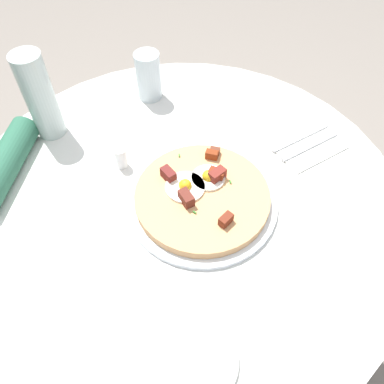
{
  "coord_description": "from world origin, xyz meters",
  "views": [
    {
      "loc": [
        0.1,
        -0.54,
        1.45
      ],
      "look_at": [
        0.02,
        -0.01,
        0.77
      ],
      "focal_mm": 36.33,
      "sensor_mm": 36.0,
      "label": 1
    }
  ],
  "objects_px": {
    "pizza_plate": "(202,201)",
    "pepper_shaker": "(9,158)",
    "water_glass": "(148,76)",
    "knife": "(301,137)",
    "dining_table": "(184,233)",
    "salt_shaker": "(121,158)",
    "fork": "(310,146)",
    "breakfast_pizza": "(202,195)",
    "bread_plate": "(194,360)",
    "water_bottle": "(40,97)"
  },
  "relations": [
    {
      "from": "bread_plate",
      "to": "water_glass",
      "type": "bearing_deg",
      "value": 107.65
    },
    {
      "from": "pizza_plate",
      "to": "salt_shaker",
      "type": "distance_m",
      "value": 0.22
    },
    {
      "from": "pizza_plate",
      "to": "water_glass",
      "type": "distance_m",
      "value": 0.41
    },
    {
      "from": "pizza_plate",
      "to": "bread_plate",
      "type": "relative_size",
      "value": 2.22
    },
    {
      "from": "breakfast_pizza",
      "to": "salt_shaker",
      "type": "distance_m",
      "value": 0.22
    },
    {
      "from": "pepper_shaker",
      "to": "water_bottle",
      "type": "bearing_deg",
      "value": 67.19
    },
    {
      "from": "water_glass",
      "to": "pepper_shaker",
      "type": "relative_size",
      "value": 2.61
    },
    {
      "from": "water_bottle",
      "to": "pepper_shaker",
      "type": "xyz_separation_m",
      "value": [
        -0.05,
        -0.13,
        -0.09
      ]
    },
    {
      "from": "pizza_plate",
      "to": "water_bottle",
      "type": "xyz_separation_m",
      "value": [
        -0.42,
        0.18,
        0.11
      ]
    },
    {
      "from": "pizza_plate",
      "to": "breakfast_pizza",
      "type": "relative_size",
      "value": 1.13
    },
    {
      "from": "dining_table",
      "to": "pepper_shaker",
      "type": "bearing_deg",
      "value": 176.56
    },
    {
      "from": "pizza_plate",
      "to": "pepper_shaker",
      "type": "relative_size",
      "value": 6.59
    },
    {
      "from": "knife",
      "to": "bread_plate",
      "type": "bearing_deg",
      "value": -148.34
    },
    {
      "from": "knife",
      "to": "fork",
      "type": "bearing_deg",
      "value": -90.0
    },
    {
      "from": "salt_shaker",
      "to": "water_glass",
      "type": "bearing_deg",
      "value": 87.38
    },
    {
      "from": "pizza_plate",
      "to": "fork",
      "type": "height_order",
      "value": "pizza_plate"
    },
    {
      "from": "pizza_plate",
      "to": "water_glass",
      "type": "relative_size",
      "value": 2.52
    },
    {
      "from": "dining_table",
      "to": "salt_shaker",
      "type": "distance_m",
      "value": 0.27
    },
    {
      "from": "water_bottle",
      "to": "salt_shaker",
      "type": "xyz_separation_m",
      "value": [
        0.21,
        -0.09,
        -0.08
      ]
    },
    {
      "from": "breakfast_pizza",
      "to": "bread_plate",
      "type": "relative_size",
      "value": 1.97
    },
    {
      "from": "bread_plate",
      "to": "salt_shaker",
      "type": "relative_size",
      "value": 2.76
    },
    {
      "from": "dining_table",
      "to": "pepper_shaker",
      "type": "height_order",
      "value": "pepper_shaker"
    },
    {
      "from": "fork",
      "to": "dining_table",
      "type": "bearing_deg",
      "value": 172.51
    },
    {
      "from": "bread_plate",
      "to": "breakfast_pizza",
      "type": "bearing_deg",
      "value": 94.99
    },
    {
      "from": "knife",
      "to": "salt_shaker",
      "type": "bearing_deg",
      "value": 160.07
    },
    {
      "from": "bread_plate",
      "to": "knife",
      "type": "xyz_separation_m",
      "value": [
        0.2,
        0.57,
        0.0
      ]
    },
    {
      "from": "salt_shaker",
      "to": "dining_table",
      "type": "bearing_deg",
      "value": -21.43
    },
    {
      "from": "pizza_plate",
      "to": "pepper_shaker",
      "type": "distance_m",
      "value": 0.47
    },
    {
      "from": "bread_plate",
      "to": "water_glass",
      "type": "distance_m",
      "value": 0.73
    },
    {
      "from": "salt_shaker",
      "to": "breakfast_pizza",
      "type": "bearing_deg",
      "value": -22.07
    },
    {
      "from": "fork",
      "to": "breakfast_pizza",
      "type": "bearing_deg",
      "value": -179.83
    },
    {
      "from": "water_glass",
      "to": "salt_shaker",
      "type": "distance_m",
      "value": 0.27
    },
    {
      "from": "water_glass",
      "to": "salt_shaker",
      "type": "bearing_deg",
      "value": -92.62
    },
    {
      "from": "fork",
      "to": "water_bottle",
      "type": "bearing_deg",
      "value": 143.37
    },
    {
      "from": "knife",
      "to": "water_glass",
      "type": "relative_size",
      "value": 1.35
    },
    {
      "from": "salt_shaker",
      "to": "pizza_plate",
      "type": "bearing_deg",
      "value": -22.62
    },
    {
      "from": "knife",
      "to": "water_glass",
      "type": "height_order",
      "value": "water_glass"
    },
    {
      "from": "pepper_shaker",
      "to": "water_glass",
      "type": "bearing_deg",
      "value": 47.85
    },
    {
      "from": "pizza_plate",
      "to": "pepper_shaker",
      "type": "bearing_deg",
      "value": 174.0
    },
    {
      "from": "pizza_plate",
      "to": "bread_plate",
      "type": "bearing_deg",
      "value": -85.18
    },
    {
      "from": "breakfast_pizza",
      "to": "knife",
      "type": "bearing_deg",
      "value": 45.85
    },
    {
      "from": "dining_table",
      "to": "water_glass",
      "type": "relative_size",
      "value": 7.65
    },
    {
      "from": "pizza_plate",
      "to": "water_glass",
      "type": "xyz_separation_m",
      "value": [
        -0.19,
        0.36,
        0.06
      ]
    },
    {
      "from": "fork",
      "to": "water_glass",
      "type": "xyz_separation_m",
      "value": [
        -0.44,
        0.15,
        0.06
      ]
    },
    {
      "from": "breakfast_pizza",
      "to": "water_glass",
      "type": "distance_m",
      "value": 0.4
    },
    {
      "from": "dining_table",
      "to": "knife",
      "type": "distance_m",
      "value": 0.39
    },
    {
      "from": "breakfast_pizza",
      "to": "water_bottle",
      "type": "height_order",
      "value": "water_bottle"
    },
    {
      "from": "pizza_plate",
      "to": "water_glass",
      "type": "bearing_deg",
      "value": 118.34
    },
    {
      "from": "fork",
      "to": "water_bottle",
      "type": "relative_size",
      "value": 0.8
    },
    {
      "from": "pizza_plate",
      "to": "water_bottle",
      "type": "height_order",
      "value": "water_bottle"
    }
  ]
}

